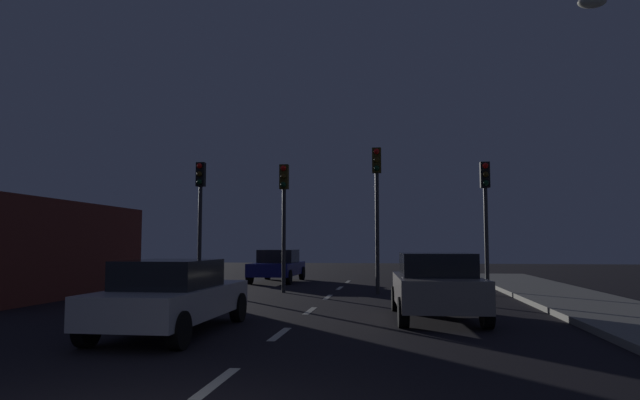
{
  "coord_description": "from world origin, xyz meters",
  "views": [
    {
      "loc": [
        2.26,
        -4.29,
        1.73
      ],
      "look_at": [
        -0.21,
        13.61,
        3.18
      ],
      "focal_mm": 31.16,
      "sensor_mm": 36.0,
      "label": 1
    }
  ],
  "objects_px": {
    "traffic_signal_center_left": "(284,202)",
    "traffic_signal_center_right": "(377,191)",
    "car_adjacent_lane": "(172,295)",
    "car_stopped_ahead": "(436,285)",
    "traffic_signal_far_left": "(200,200)",
    "car_oncoming_far": "(278,265)",
    "traffic_signal_far_right": "(486,201)"
  },
  "relations": [
    {
      "from": "traffic_signal_far_right",
      "to": "traffic_signal_center_right",
      "type": "bearing_deg",
      "value": 179.98
    },
    {
      "from": "car_oncoming_far",
      "to": "car_adjacent_lane",
      "type": "bearing_deg",
      "value": -85.71
    },
    {
      "from": "car_stopped_ahead",
      "to": "car_adjacent_lane",
      "type": "height_order",
      "value": "car_stopped_ahead"
    },
    {
      "from": "car_stopped_ahead",
      "to": "car_oncoming_far",
      "type": "relative_size",
      "value": 0.94
    },
    {
      "from": "traffic_signal_far_left",
      "to": "car_oncoming_far",
      "type": "distance_m",
      "value": 6.51
    },
    {
      "from": "car_stopped_ahead",
      "to": "traffic_signal_far_right",
      "type": "bearing_deg",
      "value": 71.41
    },
    {
      "from": "traffic_signal_center_right",
      "to": "traffic_signal_far_right",
      "type": "distance_m",
      "value": 3.76
    },
    {
      "from": "traffic_signal_far_right",
      "to": "car_stopped_ahead",
      "type": "height_order",
      "value": "traffic_signal_far_right"
    },
    {
      "from": "traffic_signal_far_right",
      "to": "car_adjacent_lane",
      "type": "relative_size",
      "value": 1.02
    },
    {
      "from": "traffic_signal_far_right",
      "to": "car_oncoming_far",
      "type": "height_order",
      "value": "traffic_signal_far_right"
    },
    {
      "from": "car_adjacent_lane",
      "to": "car_oncoming_far",
      "type": "height_order",
      "value": "car_oncoming_far"
    },
    {
      "from": "traffic_signal_center_left",
      "to": "traffic_signal_center_right",
      "type": "distance_m",
      "value": 3.39
    },
    {
      "from": "traffic_signal_center_left",
      "to": "car_oncoming_far",
      "type": "bearing_deg",
      "value": 104.23
    },
    {
      "from": "traffic_signal_center_left",
      "to": "car_adjacent_lane",
      "type": "bearing_deg",
      "value": -92.03
    },
    {
      "from": "traffic_signal_far_left",
      "to": "traffic_signal_center_right",
      "type": "xyz_separation_m",
      "value": [
        6.54,
        0.0,
        0.25
      ]
    },
    {
      "from": "traffic_signal_center_left",
      "to": "traffic_signal_center_right",
      "type": "height_order",
      "value": "traffic_signal_center_right"
    },
    {
      "from": "traffic_signal_far_left",
      "to": "traffic_signal_far_right",
      "type": "xyz_separation_m",
      "value": [
        10.29,
        -0.0,
        -0.12
      ]
    },
    {
      "from": "traffic_signal_far_left",
      "to": "car_adjacent_lane",
      "type": "distance_m",
      "value": 10.01
    },
    {
      "from": "car_stopped_ahead",
      "to": "car_adjacent_lane",
      "type": "xyz_separation_m",
      "value": [
        -5.27,
        -2.78,
        -0.04
      ]
    },
    {
      "from": "traffic_signal_far_left",
      "to": "traffic_signal_center_right",
      "type": "distance_m",
      "value": 6.55
    },
    {
      "from": "car_stopped_ahead",
      "to": "car_oncoming_far",
      "type": "height_order",
      "value": "car_stopped_ahead"
    },
    {
      "from": "traffic_signal_center_right",
      "to": "car_stopped_ahead",
      "type": "relative_size",
      "value": 1.26
    },
    {
      "from": "traffic_signal_center_right",
      "to": "traffic_signal_far_right",
      "type": "bearing_deg",
      "value": -0.02
    },
    {
      "from": "traffic_signal_far_right",
      "to": "car_stopped_ahead",
      "type": "relative_size",
      "value": 1.12
    },
    {
      "from": "traffic_signal_far_left",
      "to": "car_oncoming_far",
      "type": "height_order",
      "value": "traffic_signal_far_left"
    },
    {
      "from": "car_stopped_ahead",
      "to": "car_adjacent_lane",
      "type": "relative_size",
      "value": 0.91
    },
    {
      "from": "traffic_signal_center_left",
      "to": "traffic_signal_far_right",
      "type": "bearing_deg",
      "value": -0.0
    },
    {
      "from": "traffic_signal_center_right",
      "to": "traffic_signal_far_right",
      "type": "relative_size",
      "value": 1.13
    },
    {
      "from": "traffic_signal_center_left",
      "to": "car_oncoming_far",
      "type": "height_order",
      "value": "traffic_signal_center_left"
    },
    {
      "from": "car_oncoming_far",
      "to": "traffic_signal_center_right",
      "type": "bearing_deg",
      "value": -49.82
    },
    {
      "from": "traffic_signal_far_right",
      "to": "car_adjacent_lane",
      "type": "height_order",
      "value": "traffic_signal_far_right"
    },
    {
      "from": "traffic_signal_far_right",
      "to": "car_oncoming_far",
      "type": "distance_m",
      "value": 10.59
    }
  ]
}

